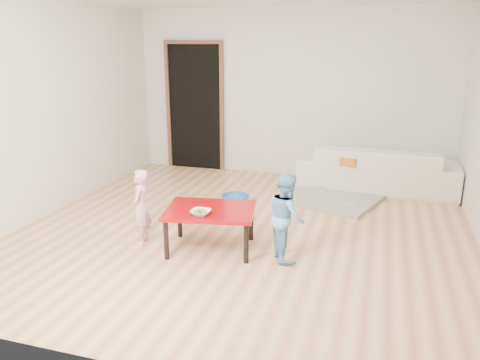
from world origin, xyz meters
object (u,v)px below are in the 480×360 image
at_px(bowl, 201,213).
at_px(basin, 235,199).
at_px(child_pink, 141,207).
at_px(sofa, 377,168).
at_px(child_blue, 286,217).
at_px(red_table, 211,229).

relative_size(bowl, basin, 0.53).
distance_m(bowl, child_pink, 0.73).
bearing_deg(basin, sofa, 34.24).
bearing_deg(child_blue, red_table, 63.79).
relative_size(sofa, basin, 6.02).
distance_m(sofa, red_table, 3.09).
bearing_deg(child_blue, bowl, 77.28).
xyz_separation_m(bowl, basin, (-0.16, 1.64, -0.41)).
distance_m(bowl, child_blue, 0.84).
bearing_deg(sofa, child_pink, 51.51).
height_order(child_pink, basin, child_pink).
bearing_deg(red_table, child_pink, -173.82).
xyz_separation_m(red_table, child_blue, (0.78, 0.02, 0.21)).
height_order(red_table, child_blue, child_blue).
xyz_separation_m(child_pink, child_blue, (1.53, 0.11, 0.03)).
xyz_separation_m(sofa, basin, (-1.77, -1.21, -0.27)).
bearing_deg(sofa, basin, 36.17).
distance_m(sofa, child_pink, 3.59).
bearing_deg(child_blue, child_pink, 65.96).
bearing_deg(sofa, red_table, 61.15).
height_order(sofa, red_table, sofa).
distance_m(sofa, bowl, 3.28).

